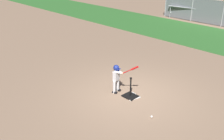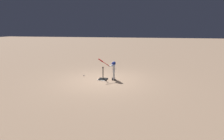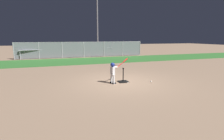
{
  "view_description": "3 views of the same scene",
  "coord_description": "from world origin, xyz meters",
  "px_view_note": "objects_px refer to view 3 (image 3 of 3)",
  "views": [
    {
      "loc": [
        5.23,
        -5.96,
        4.38
      ],
      "look_at": [
        -0.56,
        -0.42,
        0.9
      ],
      "focal_mm": 42.0,
      "sensor_mm": 36.0,
      "label": 1
    },
    {
      "loc": [
        -2.24,
        8.9,
        2.76
      ],
      "look_at": [
        -0.53,
        0.12,
        0.62
      ],
      "focal_mm": 28.0,
      "sensor_mm": 36.0,
      "label": 2
    },
    {
      "loc": [
        -3.16,
        -7.93,
        2.19
      ],
      "look_at": [
        -0.63,
        -0.32,
        0.68
      ],
      "focal_mm": 28.0,
      "sensor_mm": 36.0,
      "label": 3
    }
  ],
  "objects_px": {
    "batting_tee": "(123,80)",
    "bleachers_far_right": "(36,54)",
    "bleachers_center": "(97,52)",
    "batter_child": "(113,70)",
    "baseball": "(151,82)"
  },
  "relations": [
    {
      "from": "batting_tee",
      "to": "bleachers_far_right",
      "type": "bearing_deg",
      "value": 111.75
    },
    {
      "from": "bleachers_center",
      "to": "batter_child",
      "type": "bearing_deg",
      "value": -100.21
    },
    {
      "from": "batting_tee",
      "to": "batter_child",
      "type": "xyz_separation_m",
      "value": [
        -0.55,
        -0.1,
        0.56
      ]
    },
    {
      "from": "batting_tee",
      "to": "baseball",
      "type": "height_order",
      "value": "batting_tee"
    },
    {
      "from": "batter_child",
      "to": "baseball",
      "type": "height_order",
      "value": "batter_child"
    },
    {
      "from": "bleachers_far_right",
      "to": "batting_tee",
      "type": "bearing_deg",
      "value": -68.25
    },
    {
      "from": "bleachers_far_right",
      "to": "bleachers_center",
      "type": "bearing_deg",
      "value": 1.58
    },
    {
      "from": "batting_tee",
      "to": "bleachers_far_right",
      "type": "xyz_separation_m",
      "value": [
        -4.97,
        12.46,
        0.38
      ]
    },
    {
      "from": "batter_child",
      "to": "baseball",
      "type": "distance_m",
      "value": 1.98
    },
    {
      "from": "batter_child",
      "to": "bleachers_far_right",
      "type": "relative_size",
      "value": 0.33
    },
    {
      "from": "batter_child",
      "to": "batting_tee",
      "type": "bearing_deg",
      "value": 9.94
    },
    {
      "from": "batter_child",
      "to": "bleachers_far_right",
      "type": "bearing_deg",
      "value": 109.41
    },
    {
      "from": "baseball",
      "to": "bleachers_center",
      "type": "distance_m",
      "value": 13.14
    },
    {
      "from": "bleachers_far_right",
      "to": "baseball",
      "type": "bearing_deg",
      "value": -64.17
    },
    {
      "from": "batter_child",
      "to": "bleachers_center",
      "type": "relative_size",
      "value": 0.36
    }
  ]
}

